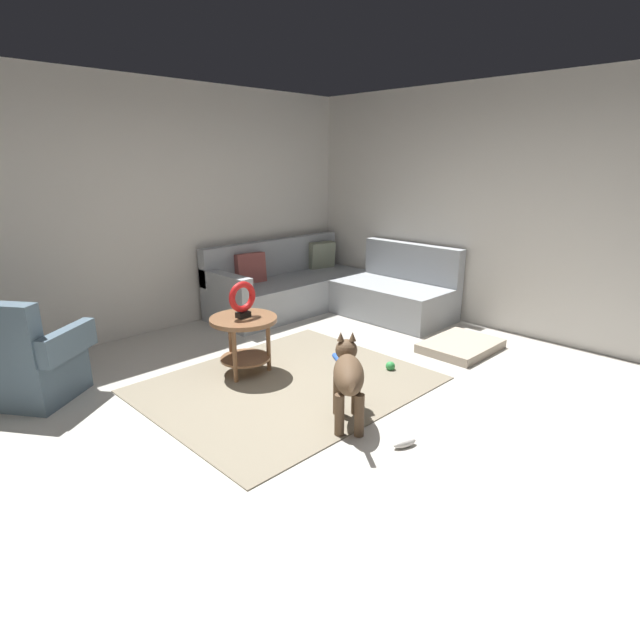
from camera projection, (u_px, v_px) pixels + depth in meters
ground_plane at (334, 425)px, 3.82m from camera, size 6.00×6.00×0.10m
wall_back at (137, 211)px, 5.39m from camera, size 6.00×0.12×2.70m
wall_right at (524, 211)px, 5.37m from camera, size 0.12×6.00×2.70m
area_rug at (288, 384)px, 4.38m from camera, size 2.30×1.90×0.01m
sectional_couch at (327, 290)px, 6.42m from camera, size 2.20×2.25×0.88m
armchair at (28, 364)px, 4.00m from camera, size 0.95×1.00×0.88m
side_table at (244, 330)px, 4.50m from camera, size 0.60×0.60×0.54m
torus_sculpture at (242, 299)px, 4.41m from camera, size 0.28×0.08×0.33m
dog_bed_mat at (461, 346)px, 5.18m from camera, size 0.80×0.60×0.09m
dog at (348, 375)px, 3.65m from camera, size 0.63×0.64×0.63m
dog_toy_ball at (390, 366)px, 4.67m from camera, size 0.09×0.09×0.09m
dog_toy_rope at (337, 358)px, 4.91m from camera, size 0.12×0.17×0.05m
dog_toy_bone at (404, 443)px, 3.43m from camera, size 0.19×0.12×0.06m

